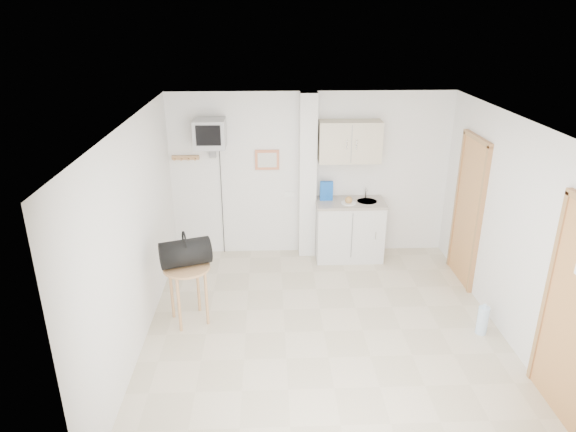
{
  "coord_description": "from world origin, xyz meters",
  "views": [
    {
      "loc": [
        -0.63,
        -5.15,
        3.56
      ],
      "look_at": [
        -0.4,
        0.6,
        1.25
      ],
      "focal_mm": 32.0,
      "sensor_mm": 36.0,
      "label": 1
    }
  ],
  "objects_px": {
    "crt_television": "(210,135)",
    "water_bottle": "(483,320)",
    "duffel_bag": "(185,253)",
    "round_table": "(187,276)"
  },
  "relations": [
    {
      "from": "crt_television",
      "to": "duffel_bag",
      "type": "relative_size",
      "value": 3.28
    },
    {
      "from": "water_bottle",
      "to": "duffel_bag",
      "type": "bearing_deg",
      "value": 172.68
    },
    {
      "from": "crt_television",
      "to": "round_table",
      "type": "bearing_deg",
      "value": -95.64
    },
    {
      "from": "round_table",
      "to": "water_bottle",
      "type": "relative_size",
      "value": 1.91
    },
    {
      "from": "crt_television",
      "to": "water_bottle",
      "type": "bearing_deg",
      "value": -32.76
    },
    {
      "from": "crt_television",
      "to": "duffel_bag",
      "type": "bearing_deg",
      "value": -96.05
    },
    {
      "from": "crt_television",
      "to": "water_bottle",
      "type": "xyz_separation_m",
      "value": [
        3.31,
        -2.13,
        -1.76
      ]
    },
    {
      "from": "crt_television",
      "to": "round_table",
      "type": "xyz_separation_m",
      "value": [
        -0.17,
        -1.72,
        -1.31
      ]
    },
    {
      "from": "round_table",
      "to": "duffel_bag",
      "type": "height_order",
      "value": "duffel_bag"
    },
    {
      "from": "crt_television",
      "to": "duffel_bag",
      "type": "xyz_separation_m",
      "value": [
        -0.18,
        -1.68,
        -1.03
      ]
    }
  ]
}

